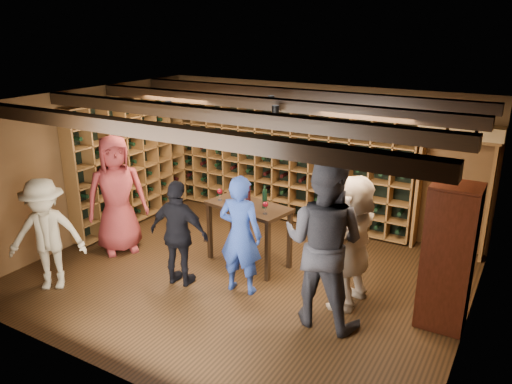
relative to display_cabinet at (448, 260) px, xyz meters
The scene contains 13 objects.
ground 2.85m from the display_cabinet, behind, with size 6.00×6.00×0.00m, color #311D0D.
room_shell 3.14m from the display_cabinet, behind, with size 6.00×6.00×6.00m.
wine_rack_back 3.89m from the display_cabinet, 146.67° to the left, with size 4.65×0.30×2.20m.
wine_rack_left 5.59m from the display_cabinet, behind, with size 0.30×2.65×2.20m.
crate_shelf 2.26m from the display_cabinet, 98.20° to the left, with size 1.20×0.32×2.07m.
display_cabinet is the anchor object (origin of this frame).
man_blue_shirt 2.58m from the display_cabinet, 167.78° to the right, with size 0.60×0.39×1.65m, color navy.
man_grey_suit 1.47m from the display_cabinet, 152.50° to the right, with size 1.02×0.79×2.09m, color black.
guest_red_floral 4.89m from the display_cabinet, behind, with size 0.92×0.60×1.88m, color maroon.
guest_woman_black 3.45m from the display_cabinet, 166.56° to the right, with size 0.88×0.37×1.51m, color black.
guest_khaki 5.14m from the display_cabinet, 159.80° to the right, with size 1.01×0.58×1.57m, color gray.
guest_beige 1.14m from the display_cabinet, behind, with size 1.62×0.52×1.75m, color tan.
tasting_table 2.86m from the display_cabinet, behind, with size 1.34×0.83×1.22m.
Camera 1 is at (3.42, -5.49, 3.49)m, focal length 35.00 mm.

